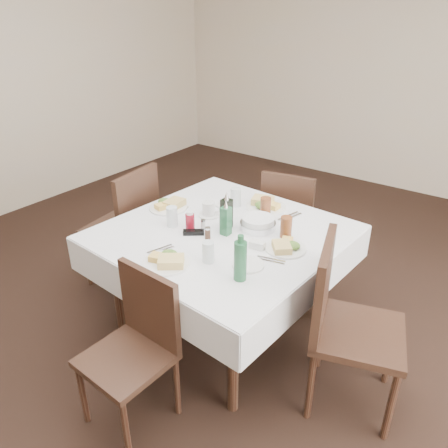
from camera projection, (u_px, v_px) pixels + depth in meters
name	position (u px, v px, depth m)	size (l,w,h in m)	color
ground_plane	(211.00, 337.00, 2.98)	(7.00, 7.00, 0.00)	black
room_shell	(207.00, 76.00, 2.21)	(6.04, 7.04, 2.80)	beige
dining_table	(223.00, 242.00, 2.77)	(1.46, 1.46, 0.76)	black
chair_north	(289.00, 215.00, 3.53)	(0.49, 0.49, 0.89)	black
chair_south	(138.00, 340.00, 2.25)	(0.42, 0.42, 0.86)	black
chair_east	(342.00, 317.00, 2.30)	(0.59, 0.59, 0.99)	black
chair_west	(128.00, 221.00, 3.33)	(0.52, 0.52, 0.97)	black
meal_north	(265.00, 205.00, 3.04)	(0.28, 0.28, 0.06)	white
meal_south	(167.00, 260.00, 2.38)	(0.27, 0.27, 0.06)	white
meal_east	(286.00, 247.00, 2.52)	(0.24, 0.24, 0.05)	white
meal_west	(169.00, 205.00, 3.03)	(0.27, 0.27, 0.06)	white
side_plate_a	(226.00, 205.00, 3.07)	(0.14, 0.14, 0.01)	white
side_plate_b	(248.00, 265.00, 2.37)	(0.18, 0.18, 0.01)	white
water_n	(236.00, 197.00, 3.05)	(0.07, 0.07, 0.13)	silver
water_s	(208.00, 252.00, 2.39)	(0.07, 0.07, 0.12)	silver
water_e	(286.00, 227.00, 2.65)	(0.07, 0.07, 0.13)	silver
water_w	(172.00, 217.00, 2.77)	(0.07, 0.07, 0.13)	silver
iced_tea_a	(265.00, 208.00, 2.87)	(0.07, 0.07, 0.15)	brown
iced_tea_b	(286.00, 228.00, 2.62)	(0.07, 0.07, 0.15)	brown
bread_basket	(258.00, 223.00, 2.76)	(0.23, 0.23, 0.08)	silver
oil_cruet_dark	(226.00, 212.00, 2.73)	(0.06, 0.06, 0.25)	black
oil_cruet_green	(226.00, 220.00, 2.66)	(0.06, 0.06, 0.23)	#255F3A
ketchup_bottle	(190.00, 221.00, 2.73)	(0.06, 0.06, 0.12)	maroon
salt_shaker	(203.00, 224.00, 2.75)	(0.03, 0.03, 0.07)	white
pepper_shaker	(208.00, 233.00, 2.63)	(0.03, 0.03, 0.08)	#40281C
coffee_mug	(209.00, 210.00, 2.91)	(0.14, 0.14, 0.10)	white
sunglasses	(194.00, 232.00, 2.69)	(0.13, 0.11, 0.03)	black
green_bottle	(240.00, 260.00, 2.21)	(0.07, 0.07, 0.26)	#255F3A
sugar_caddy	(257.00, 245.00, 2.53)	(0.10, 0.06, 0.05)	white
cutlery_n	(290.00, 217.00, 2.91)	(0.09, 0.20, 0.01)	silver
cutlery_s	(161.00, 250.00, 2.52)	(0.09, 0.17, 0.01)	silver
cutlery_e	(271.00, 260.00, 2.42)	(0.17, 0.08, 0.01)	silver
cutlery_w	(179.00, 204.00, 3.09)	(0.19, 0.09, 0.01)	silver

